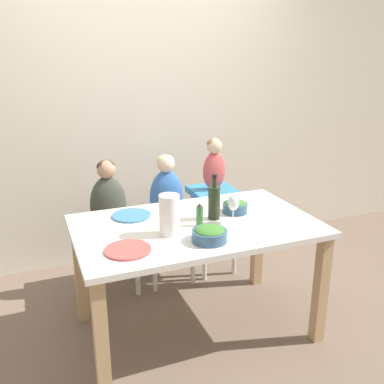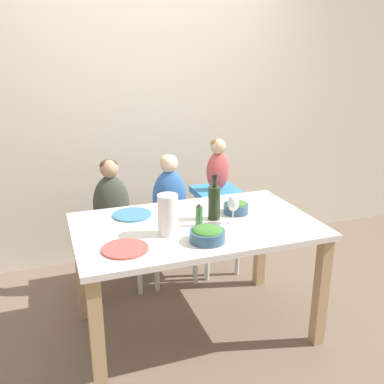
% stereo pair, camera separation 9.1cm
% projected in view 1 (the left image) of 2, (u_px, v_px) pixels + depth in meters
% --- Properties ---
extents(ground_plane, '(14.00, 14.00, 0.00)m').
position_uv_depth(ground_plane, '(196.00, 328.00, 2.82)').
color(ground_plane, '#705B4C').
extents(wall_back, '(10.00, 0.06, 2.70)m').
position_uv_depth(wall_back, '(138.00, 101.00, 3.52)').
color(wall_back, beige).
rests_on(wall_back, ground_plane).
extents(dining_table, '(1.46, 0.88, 0.75)m').
position_uv_depth(dining_table, '(196.00, 239.00, 2.62)').
color(dining_table, silver).
rests_on(dining_table, ground_plane).
extents(chair_far_left, '(0.41, 0.43, 0.47)m').
position_uv_depth(chair_far_left, '(111.00, 241.00, 3.18)').
color(chair_far_left, silver).
rests_on(chair_far_left, ground_plane).
extents(chair_far_center, '(0.41, 0.43, 0.47)m').
position_uv_depth(chair_far_center, '(167.00, 233.00, 3.34)').
color(chair_far_center, silver).
rests_on(chair_far_center, ground_plane).
extents(chair_right_highchair, '(0.35, 0.37, 0.70)m').
position_uv_depth(chair_right_highchair, '(214.00, 207.00, 3.43)').
color(chair_right_highchair, silver).
rests_on(chair_right_highchair, ground_plane).
extents(person_child_left, '(0.26, 0.15, 0.55)m').
position_uv_depth(person_child_left, '(108.00, 199.00, 3.08)').
color(person_child_left, '#3D4238').
rests_on(person_child_left, chair_far_left).
extents(person_child_center, '(0.26, 0.15, 0.55)m').
position_uv_depth(person_child_center, '(166.00, 191.00, 3.23)').
color(person_child_center, '#3366B2').
rests_on(person_child_center, chair_far_center).
extents(person_baby_right, '(0.19, 0.12, 0.41)m').
position_uv_depth(person_baby_right, '(214.00, 163.00, 3.31)').
color(person_baby_right, '#C64C4C').
rests_on(person_baby_right, chair_right_highchair).
extents(wine_bottle, '(0.07, 0.07, 0.29)m').
position_uv_depth(wine_bottle, '(214.00, 202.00, 2.63)').
color(wine_bottle, '#232D19').
rests_on(wine_bottle, dining_table).
extents(paper_towel_roll, '(0.12, 0.12, 0.23)m').
position_uv_depth(paper_towel_roll, '(169.00, 215.00, 2.40)').
color(paper_towel_roll, white).
rests_on(paper_towel_roll, dining_table).
extents(wine_glass_near, '(0.07, 0.07, 0.18)m').
position_uv_depth(wine_glass_near, '(233.00, 203.00, 2.56)').
color(wine_glass_near, white).
rests_on(wine_glass_near, dining_table).
extents(salad_bowl_large, '(0.20, 0.20, 0.08)m').
position_uv_depth(salad_bowl_large, '(209.00, 234.00, 2.34)').
color(salad_bowl_large, '#335675').
rests_on(salad_bowl_large, dining_table).
extents(salad_bowl_small, '(0.16, 0.16, 0.08)m').
position_uv_depth(salad_bowl_small, '(235.00, 206.00, 2.75)').
color(salad_bowl_small, '#335675').
rests_on(salad_bowl_small, dining_table).
extents(dinner_plate_front_left, '(0.25, 0.25, 0.01)m').
position_uv_depth(dinner_plate_front_left, '(128.00, 250.00, 2.23)').
color(dinner_plate_front_left, '#D14C47').
rests_on(dinner_plate_front_left, dining_table).
extents(dinner_plate_back_left, '(0.25, 0.25, 0.01)m').
position_uv_depth(dinner_plate_back_left, '(132.00, 215.00, 2.70)').
color(dinner_plate_back_left, teal).
rests_on(dinner_plate_back_left, dining_table).
extents(condiment_bottle_hot_sauce, '(0.04, 0.04, 0.14)m').
position_uv_depth(condiment_bottle_hot_sauce, '(200.00, 215.00, 2.53)').
color(condiment_bottle_hot_sauce, '#336633').
rests_on(condiment_bottle_hot_sauce, dining_table).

